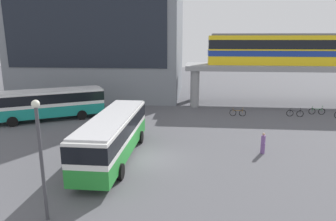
{
  "coord_description": "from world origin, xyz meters",
  "views": [
    {
      "loc": [
        3.09,
        -19.85,
        8.4
      ],
      "look_at": [
        0.72,
        5.77,
        2.2
      ],
      "focal_mm": 32.06,
      "sensor_mm": 36.0,
      "label": 1
    }
  ],
  "objects_px": {
    "bus_secondary": "(49,101)",
    "pedestrian_waiting_near_stop": "(263,144)",
    "station_building": "(103,36)",
    "bicycle_black": "(295,113)",
    "bicycle_green": "(317,111)",
    "train": "(288,49)",
    "bus_main": "(114,132)",
    "bicycle_brown": "(238,113)"
  },
  "relations": [
    {
      "from": "bus_secondary",
      "to": "pedestrian_waiting_near_stop",
      "type": "height_order",
      "value": "bus_secondary"
    },
    {
      "from": "bus_secondary",
      "to": "bicycle_green",
      "type": "bearing_deg",
      "value": 9.78
    },
    {
      "from": "bus_main",
      "to": "bus_secondary",
      "type": "relative_size",
      "value": 1.01
    },
    {
      "from": "bicycle_black",
      "to": "station_building",
      "type": "bearing_deg",
      "value": 154.65
    },
    {
      "from": "bicycle_brown",
      "to": "pedestrian_waiting_near_stop",
      "type": "bearing_deg",
      "value": -88.1
    },
    {
      "from": "train",
      "to": "station_building",
      "type": "bearing_deg",
      "value": 167.54
    },
    {
      "from": "bicycle_brown",
      "to": "bicycle_black",
      "type": "bearing_deg",
      "value": 3.07
    },
    {
      "from": "bicycle_green",
      "to": "train",
      "type": "bearing_deg",
      "value": 114.77
    },
    {
      "from": "bus_secondary",
      "to": "bicycle_brown",
      "type": "bearing_deg",
      "value": 9.88
    },
    {
      "from": "station_building",
      "to": "bicycle_black",
      "type": "relative_size",
      "value": 12.9
    },
    {
      "from": "station_building",
      "to": "bus_secondary",
      "type": "xyz_separation_m",
      "value": [
        -1.34,
        -15.61,
        -6.83
      ]
    },
    {
      "from": "bus_main",
      "to": "bicycle_black",
      "type": "distance_m",
      "value": 21.57
    },
    {
      "from": "station_building",
      "to": "bus_secondary",
      "type": "relative_size",
      "value": 2.11
    },
    {
      "from": "station_building",
      "to": "bus_secondary",
      "type": "distance_m",
      "value": 17.09
    },
    {
      "from": "station_building",
      "to": "bicycle_brown",
      "type": "xyz_separation_m",
      "value": [
        18.63,
        -12.13,
        -8.46
      ]
    },
    {
      "from": "bicycle_brown",
      "to": "bicycle_green",
      "type": "bearing_deg",
      "value": 9.56
    },
    {
      "from": "bicycle_brown",
      "to": "bicycle_black",
      "type": "height_order",
      "value": "same"
    },
    {
      "from": "bicycle_black",
      "to": "bus_secondary",
      "type": "bearing_deg",
      "value": -171.73
    },
    {
      "from": "bicycle_brown",
      "to": "pedestrian_waiting_near_stop",
      "type": "height_order",
      "value": "pedestrian_waiting_near_stop"
    },
    {
      "from": "station_building",
      "to": "train",
      "type": "distance_m",
      "value": 26.02
    },
    {
      "from": "train",
      "to": "bicycle_black",
      "type": "xyz_separation_m",
      "value": [
        -0.46,
        -6.19,
        -6.76
      ]
    },
    {
      "from": "train",
      "to": "bicycle_green",
      "type": "bearing_deg",
      "value": -65.23
    },
    {
      "from": "bus_secondary",
      "to": "pedestrian_waiting_near_stop",
      "type": "xyz_separation_m",
      "value": [
        20.34,
        -7.7,
        -1.24
      ]
    },
    {
      "from": "bicycle_brown",
      "to": "bicycle_black",
      "type": "distance_m",
      "value": 6.28
    },
    {
      "from": "train",
      "to": "bus_main",
      "type": "xyz_separation_m",
      "value": [
        -17.12,
        -19.79,
        -5.13
      ]
    },
    {
      "from": "station_building",
      "to": "bicycle_brown",
      "type": "height_order",
      "value": "station_building"
    },
    {
      "from": "bicycle_black",
      "to": "pedestrian_waiting_near_stop",
      "type": "relative_size",
      "value": 1.11
    },
    {
      "from": "bus_secondary",
      "to": "pedestrian_waiting_near_stop",
      "type": "relative_size",
      "value": 6.78
    },
    {
      "from": "station_building",
      "to": "bicycle_brown",
      "type": "relative_size",
      "value": 12.83
    },
    {
      "from": "train",
      "to": "bicycle_black",
      "type": "height_order",
      "value": "train"
    },
    {
      "from": "train",
      "to": "bicycle_brown",
      "type": "xyz_separation_m",
      "value": [
        -6.72,
        -6.53,
        -6.76
      ]
    },
    {
      "from": "bicycle_brown",
      "to": "bicycle_green",
      "type": "height_order",
      "value": "same"
    },
    {
      "from": "bicycle_green",
      "to": "bicycle_black",
      "type": "bearing_deg",
      "value": -156.79
    },
    {
      "from": "train",
      "to": "bus_secondary",
      "type": "xyz_separation_m",
      "value": [
        -26.69,
        -10.01,
        -5.13
      ]
    },
    {
      "from": "bus_secondary",
      "to": "bicycle_green",
      "type": "height_order",
      "value": "bus_secondary"
    },
    {
      "from": "station_building",
      "to": "bus_main",
      "type": "height_order",
      "value": "station_building"
    },
    {
      "from": "bicycle_brown",
      "to": "pedestrian_waiting_near_stop",
      "type": "relative_size",
      "value": 1.11
    },
    {
      "from": "train",
      "to": "bus_main",
      "type": "distance_m",
      "value": 26.67
    },
    {
      "from": "bus_secondary",
      "to": "bicycle_black",
      "type": "relative_size",
      "value": 6.12
    },
    {
      "from": "bicycle_green",
      "to": "bus_secondary",
      "type": "bearing_deg",
      "value": -170.22
    },
    {
      "from": "bicycle_brown",
      "to": "bicycle_green",
      "type": "relative_size",
      "value": 1.0
    },
    {
      "from": "bus_secondary",
      "to": "bicycle_black",
      "type": "bearing_deg",
      "value": 8.27
    }
  ]
}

